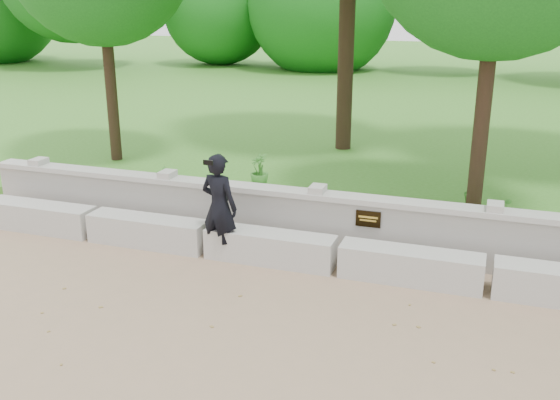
# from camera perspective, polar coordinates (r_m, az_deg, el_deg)

# --- Properties ---
(ground) EXTENTS (80.00, 80.00, 0.00)m
(ground) POSITION_cam_1_polar(r_m,az_deg,el_deg) (7.19, 1.51, -12.49)
(ground) COLOR #8D7156
(ground) RESTS_ON ground
(lawn) EXTENTS (40.00, 22.00, 0.25)m
(lawn) POSITION_cam_1_polar(r_m,az_deg,el_deg) (20.31, 13.58, 7.58)
(lawn) COLOR #37711E
(lawn) RESTS_ON ground
(concrete_bench) EXTENTS (11.90, 0.45, 0.45)m
(concrete_bench) POSITION_cam_1_polar(r_m,az_deg,el_deg) (8.73, 5.29, -5.15)
(concrete_bench) COLOR #A8A69F
(concrete_bench) RESTS_ON ground
(parapet_wall) EXTENTS (12.50, 0.35, 0.90)m
(parapet_wall) POSITION_cam_1_polar(r_m,az_deg,el_deg) (9.27, 6.38, -2.16)
(parapet_wall) COLOR #9E9C95
(parapet_wall) RESTS_ON ground
(man_main) EXTENTS (0.64, 0.58, 1.58)m
(man_main) POSITION_cam_1_polar(r_m,az_deg,el_deg) (8.97, -5.57, -0.65)
(man_main) COLOR black
(man_main) RESTS_ON ground
(shrub_a) EXTENTS (0.38, 0.35, 0.59)m
(shrub_a) POSITION_cam_1_polar(r_m,az_deg,el_deg) (11.06, -10.46, 1.46)
(shrub_a) COLOR #387728
(shrub_a) RESTS_ON lawn
(shrub_b) EXTENTS (0.30, 0.35, 0.60)m
(shrub_b) POSITION_cam_1_polar(r_m,az_deg,el_deg) (10.98, 17.18, 0.83)
(shrub_b) COLOR #387728
(shrub_b) RESTS_ON lawn
(shrub_c) EXTENTS (0.65, 0.64, 0.55)m
(shrub_c) POSITION_cam_1_polar(r_m,az_deg,el_deg) (9.74, 20.56, -1.85)
(shrub_c) COLOR #387728
(shrub_c) RESTS_ON lawn
(shrub_d) EXTENTS (0.48, 0.47, 0.64)m
(shrub_d) POSITION_cam_1_polar(r_m,az_deg,el_deg) (11.65, -1.91, 2.71)
(shrub_d) COLOR #387728
(shrub_d) RESTS_ON lawn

